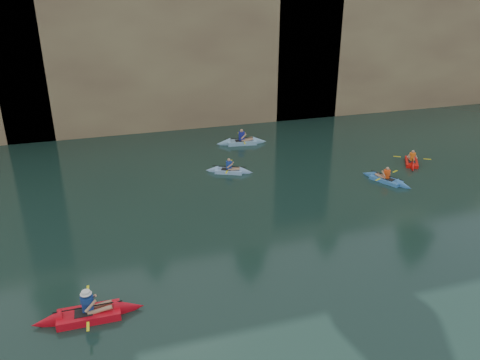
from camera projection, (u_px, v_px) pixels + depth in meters
name	position (u px, v px, depth m)	size (l,w,h in m)	color
ground	(260.00, 321.00, 14.70)	(160.00, 160.00, 0.00)	black
cliff	(140.00, 33.00, 38.76)	(70.00, 16.00, 12.00)	tan
cliff_slab_center	(180.00, 47.00, 32.92)	(24.00, 2.40, 11.40)	#94855A
cliff_slab_east	(419.00, 47.00, 38.73)	(26.00, 2.40, 9.84)	#94855A
sea_cave_center	(99.00, 112.00, 32.29)	(3.50, 1.00, 3.20)	black
sea_cave_east	(287.00, 90.00, 35.89)	(5.00, 1.00, 4.50)	black
main_kayaker	(89.00, 314.00, 14.78)	(3.44, 2.33, 1.28)	red
kayaker_ltblue_near	(229.00, 171.00, 26.21)	(2.71, 1.96, 1.06)	#8DB9EC
kayaker_red_far	(412.00, 162.00, 27.51)	(2.08, 2.76, 1.05)	red
kayaker_ltblue_mid	(242.00, 142.00, 30.86)	(3.42, 2.50, 1.28)	#82B5D9
kayaker_blue_east	(386.00, 180.00, 25.01)	(1.94, 2.95, 1.05)	#3D81D1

